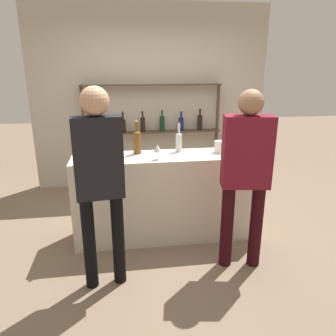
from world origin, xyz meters
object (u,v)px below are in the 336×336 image
object	(u,v)px
counter_bottle_1	(245,142)
cork_jar	(220,147)
counter_bottle_0	(96,143)
customer_right	(246,168)
wine_glass	(158,148)
counter_bottle_3	(85,150)
counter_bottle_4	(179,141)
customer_left	(99,173)
counter_bottle_2	(137,141)

from	to	relation	value
counter_bottle_1	cork_jar	world-z (taller)	counter_bottle_1
counter_bottle_0	customer_right	size ratio (longest dim) A/B	0.19
counter_bottle_1	cork_jar	bearing A→B (deg)	172.71
wine_glass	customer_right	distance (m)	0.93
counter_bottle_3	cork_jar	xyz separation A→B (m)	(1.45, 0.18, -0.07)
wine_glass	counter_bottle_3	bearing A→B (deg)	179.60
wine_glass	counter_bottle_4	bearing A→B (deg)	46.18
counter_bottle_0	customer_right	distance (m)	1.61
customer_left	customer_right	xyz separation A→B (m)	(1.31, 0.11, -0.05)
counter_bottle_2	customer_right	bearing A→B (deg)	-40.29
wine_glass	counter_bottle_0	bearing A→B (deg)	155.87
counter_bottle_0	counter_bottle_1	distance (m)	1.65
counter_bottle_3	counter_bottle_4	xyz separation A→B (m)	(1.00, 0.28, -0.01)
counter_bottle_2	counter_bottle_0	bearing A→B (deg)	178.20
counter_bottle_1	wine_glass	xyz separation A→B (m)	(-1.00, -0.15, -0.00)
counter_bottle_1	customer_right	world-z (taller)	customer_right
counter_bottle_4	customer_right	xyz separation A→B (m)	(0.48, -0.82, -0.08)
wine_glass	cork_jar	bearing A→B (deg)	14.22
counter_bottle_3	counter_bottle_4	size ratio (longest dim) A/B	0.98
counter_bottle_1	customer_left	xyz separation A→B (m)	(-1.56, -0.79, -0.02)
customer_left	customer_right	size ratio (longest dim) A/B	1.03
counter_bottle_4	customer_left	world-z (taller)	customer_left
cork_jar	customer_left	xyz separation A→B (m)	(-1.28, -0.83, 0.03)
counter_bottle_4	cork_jar	size ratio (longest dim) A/B	2.60
cork_jar	customer_right	world-z (taller)	customer_right
counter_bottle_1	counter_bottle_4	xyz separation A→B (m)	(-0.73, 0.14, 0.01)
counter_bottle_4	wine_glass	xyz separation A→B (m)	(-0.27, -0.29, -0.01)
counter_bottle_0	customer_right	bearing A→B (deg)	-30.50
counter_bottle_0	counter_bottle_3	distance (m)	0.29
customer_right	counter_bottle_0	bearing A→B (deg)	68.97
counter_bottle_3	customer_right	size ratio (longest dim) A/B	0.19
counter_bottle_1	counter_bottle_4	size ratio (longest dim) A/B	0.93
counter_bottle_0	customer_left	size ratio (longest dim) A/B	0.19
counter_bottle_1	counter_bottle_3	size ratio (longest dim) A/B	0.95
counter_bottle_3	customer_left	size ratio (longest dim) A/B	0.19
counter_bottle_1	counter_bottle_2	xyz separation A→B (m)	(-1.20, 0.12, 0.03)
cork_jar	customer_left	distance (m)	1.53
counter_bottle_3	customer_right	bearing A→B (deg)	-19.99
counter_bottle_3	wine_glass	world-z (taller)	counter_bottle_3
counter_bottle_4	customer_left	size ratio (longest dim) A/B	0.19
counter_bottle_1	wine_glass	world-z (taller)	counter_bottle_1
customer_left	counter_bottle_2	bearing A→B (deg)	-28.74
counter_bottle_2	counter_bottle_4	size ratio (longest dim) A/B	1.08
counter_bottle_2	customer_left	xyz separation A→B (m)	(-0.36, -0.92, -0.05)
counter_bottle_1	counter_bottle_3	xyz separation A→B (m)	(-1.73, -0.14, 0.01)
counter_bottle_0	counter_bottle_3	world-z (taller)	counter_bottle_0
cork_jar	customer_left	bearing A→B (deg)	-147.16
counter_bottle_0	counter_bottle_2	size ratio (longest dim) A/B	0.92
counter_bottle_2	customer_right	world-z (taller)	customer_right
counter_bottle_0	cork_jar	world-z (taller)	counter_bottle_0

